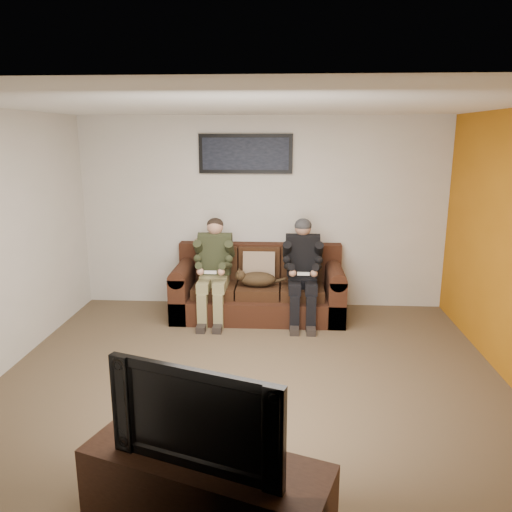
# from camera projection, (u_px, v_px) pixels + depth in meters

# --- Properties ---
(floor) EXTENTS (5.00, 5.00, 0.00)m
(floor) POSITION_uv_depth(u_px,v_px,m) (251.00, 377.00, 4.96)
(floor) COLOR brown
(floor) RESTS_ON ground
(ceiling) EXTENTS (5.00, 5.00, 0.00)m
(ceiling) POSITION_uv_depth(u_px,v_px,m) (251.00, 105.00, 4.34)
(ceiling) COLOR silver
(ceiling) RESTS_ON ground
(wall_back) EXTENTS (5.00, 0.00, 5.00)m
(wall_back) POSITION_uv_depth(u_px,v_px,m) (262.00, 213.00, 6.83)
(wall_back) COLOR beige
(wall_back) RESTS_ON ground
(wall_front) EXTENTS (5.00, 0.00, 5.00)m
(wall_front) POSITION_uv_depth(u_px,v_px,m) (220.00, 352.00, 2.47)
(wall_front) COLOR beige
(wall_front) RESTS_ON ground
(sofa) EXTENTS (2.21, 0.95, 0.90)m
(sofa) POSITION_uv_depth(u_px,v_px,m) (259.00, 289.00, 6.65)
(sofa) COLOR #381C10
(sofa) RESTS_ON ground
(throw_pillow) EXTENTS (0.42, 0.20, 0.42)m
(throw_pillow) POSITION_uv_depth(u_px,v_px,m) (259.00, 267.00, 6.62)
(throw_pillow) COLOR #937960
(throw_pillow) RESTS_ON sofa
(throw_blanket) EXTENTS (0.45, 0.22, 0.08)m
(throw_blanket) POSITION_uv_depth(u_px,v_px,m) (211.00, 243.00, 6.83)
(throw_blanket) COLOR #C3B58F
(throw_blanket) RESTS_ON sofa
(person_left) EXTENTS (0.51, 0.87, 1.30)m
(person_left) POSITION_uv_depth(u_px,v_px,m) (214.00, 264.00, 6.41)
(person_left) COLOR #8B8357
(person_left) RESTS_ON sofa
(person_right) EXTENTS (0.51, 0.86, 1.31)m
(person_right) POSITION_uv_depth(u_px,v_px,m) (303.00, 265.00, 6.35)
(person_right) COLOR black
(person_right) RESTS_ON sofa
(cat) EXTENTS (0.66, 0.26, 0.24)m
(cat) POSITION_uv_depth(u_px,v_px,m) (256.00, 279.00, 6.41)
(cat) COLOR #49341D
(cat) RESTS_ON sofa
(framed_poster) EXTENTS (1.25, 0.05, 0.52)m
(framed_poster) POSITION_uv_depth(u_px,v_px,m) (246.00, 154.00, 6.62)
(framed_poster) COLOR black
(framed_poster) RESTS_ON wall_back
(tv_stand) EXTENTS (1.60, 0.96, 0.48)m
(tv_stand) POSITION_uv_depth(u_px,v_px,m) (205.00, 492.00, 3.02)
(tv_stand) COLOR #321C10
(tv_stand) RESTS_ON ground
(television) EXTENTS (1.07, 0.49, 0.62)m
(television) POSITION_uv_depth(u_px,v_px,m) (203.00, 411.00, 2.89)
(television) COLOR black
(television) RESTS_ON tv_stand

